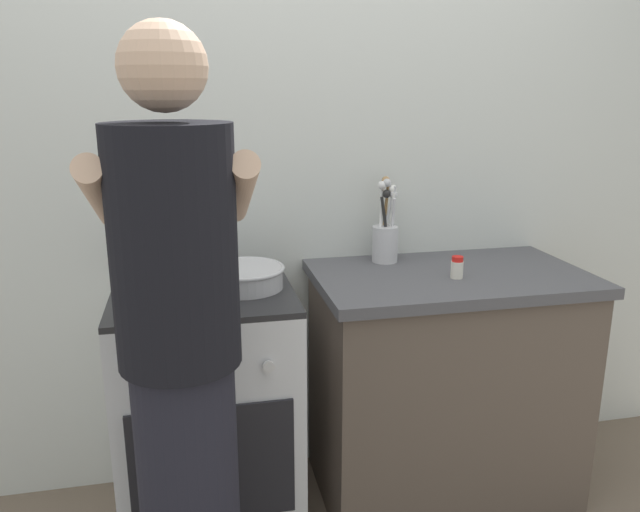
{
  "coord_description": "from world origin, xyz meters",
  "views": [
    {
      "loc": [
        -0.38,
        -1.87,
        1.55
      ],
      "look_at": [
        0.05,
        0.12,
        1.0
      ],
      "focal_mm": 34.64,
      "sensor_mm": 36.0,
      "label": 1
    }
  ],
  "objects_px": {
    "pot": "(159,272)",
    "spice_bottle": "(457,268)",
    "utensil_crock": "(385,236)",
    "mixing_bowl": "(244,276)",
    "stove_range": "(209,409)",
    "person": "(182,375)"
  },
  "relations": [
    {
      "from": "pot",
      "to": "spice_bottle",
      "type": "bearing_deg",
      "value": -6.37
    },
    {
      "from": "utensil_crock",
      "to": "mixing_bowl",
      "type": "bearing_deg",
      "value": -159.03
    },
    {
      "from": "stove_range",
      "to": "person",
      "type": "xyz_separation_m",
      "value": [
        -0.07,
        -0.56,
        0.41
      ]
    },
    {
      "from": "stove_range",
      "to": "mixing_bowl",
      "type": "bearing_deg",
      "value": -6.5
    },
    {
      "from": "stove_range",
      "to": "spice_bottle",
      "type": "relative_size",
      "value": 11.31
    },
    {
      "from": "spice_bottle",
      "to": "person",
      "type": "xyz_separation_m",
      "value": [
        -0.96,
        -0.5,
        -0.08
      ]
    },
    {
      "from": "stove_range",
      "to": "mixing_bowl",
      "type": "distance_m",
      "value": 0.51
    },
    {
      "from": "spice_bottle",
      "to": "stove_range",
      "type": "bearing_deg",
      "value": 175.95
    },
    {
      "from": "pot",
      "to": "person",
      "type": "distance_m",
      "value": 0.63
    },
    {
      "from": "pot",
      "to": "spice_bottle",
      "type": "xyz_separation_m",
      "value": [
        1.03,
        -0.12,
        -0.01
      ]
    },
    {
      "from": "pot",
      "to": "utensil_crock",
      "type": "distance_m",
      "value": 0.86
    },
    {
      "from": "stove_range",
      "to": "spice_bottle",
      "type": "distance_m",
      "value": 1.02
    },
    {
      "from": "mixing_bowl",
      "to": "utensil_crock",
      "type": "xyz_separation_m",
      "value": [
        0.57,
        0.22,
        0.06
      ]
    },
    {
      "from": "pot",
      "to": "mixing_bowl",
      "type": "distance_m",
      "value": 0.29
    },
    {
      "from": "stove_range",
      "to": "spice_bottle",
      "type": "height_order",
      "value": "spice_bottle"
    },
    {
      "from": "spice_bottle",
      "to": "person",
      "type": "height_order",
      "value": "person"
    },
    {
      "from": "utensil_crock",
      "to": "spice_bottle",
      "type": "relative_size",
      "value": 4.15
    },
    {
      "from": "mixing_bowl",
      "to": "utensil_crock",
      "type": "height_order",
      "value": "utensil_crock"
    },
    {
      "from": "mixing_bowl",
      "to": "person",
      "type": "bearing_deg",
      "value": -110.93
    },
    {
      "from": "mixing_bowl",
      "to": "person",
      "type": "relative_size",
      "value": 0.16
    },
    {
      "from": "pot",
      "to": "utensil_crock",
      "type": "xyz_separation_m",
      "value": [
        0.85,
        0.15,
        0.05
      ]
    },
    {
      "from": "utensil_crock",
      "to": "person",
      "type": "relative_size",
      "value": 0.19
    }
  ]
}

